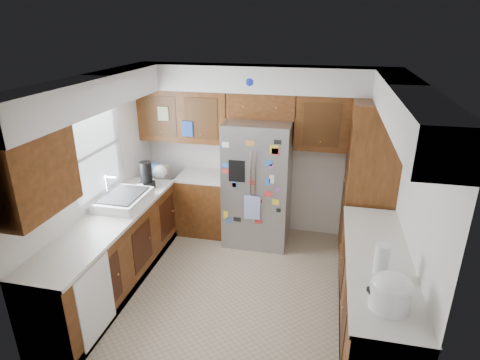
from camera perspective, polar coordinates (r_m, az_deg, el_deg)
name	(u,v)px	position (r m, az deg, el deg)	size (l,w,h in m)	color
floor	(239,286)	(5.12, -0.11, -14.88)	(3.60, 3.60, 0.00)	tan
room_shell	(237,135)	(4.65, -0.41, 6.40)	(3.64, 3.24, 2.52)	silver
left_counter_run	(135,243)	(5.32, -14.66, -8.61)	(1.36, 3.20, 0.92)	#3E230C
right_counter_run	(373,300)	(4.44, 18.42, -15.89)	(0.63, 2.25, 0.92)	#3E230C
pantry	(369,182)	(5.55, 17.89, -0.22)	(0.60, 0.90, 2.15)	#3E230C
fridge	(258,183)	(5.71, 2.55, -0.43)	(0.90, 0.79, 1.80)	gray
bridge_cabinet	(262,105)	(5.62, 3.15, 10.65)	(0.96, 0.34, 0.35)	#3E230C
fridge_top_items	(260,82)	(5.52, 2.82, 13.72)	(0.58, 0.33, 0.31)	#1226A5
sink_assembly	(123,199)	(5.19, -16.26, -2.66)	(0.52, 0.70, 0.37)	white
left_counter_clutter	(152,174)	(5.75, -12.39, 0.83)	(0.29, 0.76, 0.38)	black
rice_cooker	(391,291)	(3.48, 20.68, -14.59)	(0.33, 0.33, 0.29)	white
paper_towel	(381,259)	(3.87, 19.48, -10.55)	(0.13, 0.13, 0.29)	white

